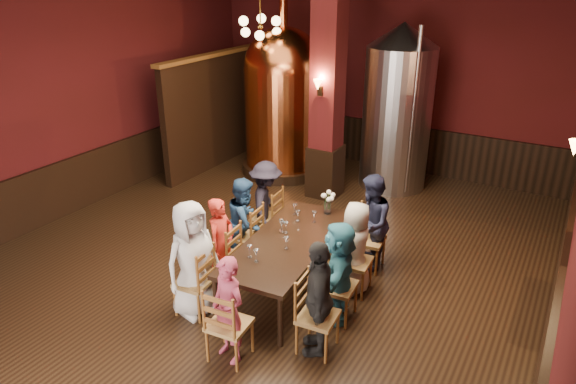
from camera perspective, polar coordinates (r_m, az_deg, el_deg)
The scene contains 39 objects.
room at distance 7.01m, azimuth -3.59°, elevation 8.13°, with size 10.00×10.02×4.50m.
wainscot_right at distance 6.66m, azimuth 27.25°, elevation -12.26°, with size 0.08×9.90×1.00m, color black.
wainscot_back at distance 11.78m, azimuth 10.18°, elevation 5.36°, with size 7.90×0.08×1.00m, color black.
wainscot_left at distance 10.21m, azimuth -22.16°, elevation 1.06°, with size 0.08×9.90×1.00m, color black.
column at distance 9.52m, azimuth 4.45°, elevation 12.24°, with size 0.58×0.58×4.50m, color #450E11.
partition at distance 11.60m, azimuth -7.91°, elevation 8.83°, with size 0.22×3.50×2.40m, color black.
pendant_cluster at distance 10.22m, azimuth -3.07°, elevation 17.87°, with size 0.90×0.90×1.70m, color #A57226, non-canonical shape.
sconce_column at distance 9.27m, azimuth 3.60°, elevation 11.63°, with size 0.20×0.20×0.36m, color black, non-canonical shape.
dining_table at distance 6.97m, azimuth -0.01°, elevation -5.82°, with size 1.21×2.48×0.75m.
chair_0 at distance 6.74m, azimuth -10.38°, elevation -9.69°, with size 0.46×0.46×0.92m, color brown, non-canonical shape.
person_0 at distance 6.57m, azimuth -10.58°, elevation -7.36°, with size 0.76×0.50×1.56m, color silver.
chair_1 at distance 7.20m, azimuth -7.33°, elevation -7.11°, with size 0.46×0.46×0.92m, color brown, non-canonical shape.
person_1 at distance 7.10m, azimuth -7.41°, elevation -5.70°, with size 0.48×0.32×1.33m, color red.
chair_2 at distance 7.69m, azimuth -4.72°, elevation -4.87°, with size 0.46×0.46×0.92m, color brown, non-canonical shape.
person_2 at distance 7.58m, azimuth -4.78°, elevation -3.35°, with size 0.67×0.33×1.38m, color navy.
chair_3 at distance 8.21m, azimuth -2.42°, elevation -2.86°, with size 0.46×0.46×0.92m, color brown, non-canonical shape.
person_3 at distance 8.10m, azimuth -2.45°, elevation -1.33°, with size 0.91×0.52×1.40m, color black.
chair_4 at distance 6.05m, azimuth 3.34°, elevation -13.61°, with size 0.46×0.46×0.92m, color brown, non-canonical shape.
person_4 at distance 5.90m, azimuth 3.40°, elevation -11.63°, with size 0.84×0.35×1.43m, color black.
chair_5 at distance 6.56m, azimuth 5.58°, elevation -10.37°, with size 0.46×0.46×0.92m, color brown, non-canonical shape.
person_5 at distance 6.45m, azimuth 5.66°, elevation -8.79°, with size 1.25×0.40×1.35m, color teal.
chair_6 at distance 7.09m, azimuth 7.42°, elevation -7.63°, with size 0.46×0.46×0.92m, color brown, non-canonical shape.
person_6 at distance 6.99m, azimuth 7.51°, elevation -6.21°, with size 0.65×0.42×1.32m, color #B2AD9D.
chair_7 at distance 7.65m, azimuth 9.01°, elevation -5.24°, with size 0.46×0.46×0.92m, color brown, non-canonical shape.
person_7 at distance 7.53m, azimuth 9.14°, elevation -3.42°, with size 0.71×0.35×1.46m, color #1C2039.
chair_8 at distance 5.97m, azimuth -6.56°, elevation -14.34°, with size 0.46×0.46×0.92m, color brown, non-canonical shape.
person_8 at distance 5.85m, azimuth -6.64°, elevation -12.90°, with size 0.47×0.31×1.29m, color #A83853.
copper_kettle at distance 10.92m, azimuth -0.47°, elevation 10.20°, with size 1.97×1.97×4.35m.
steel_vessel at distance 10.35m, azimuth 12.08°, elevation 9.09°, with size 1.71×1.71×3.22m.
rose_vase at distance 7.60m, azimuth 4.43°, elevation -0.77°, with size 0.21×0.21×0.36m.
wine_glass_0 at distance 7.10m, azimuth -0.70°, elevation -3.89°, with size 0.07×0.07×0.17m, color white, non-canonical shape.
wine_glass_1 at distance 7.15m, azimuth -0.74°, elevation -3.71°, with size 0.07×0.07×0.17m, color white, non-canonical shape.
wine_glass_2 at distance 7.60m, azimuth 0.74°, elevation -1.94°, with size 0.07×0.07×0.17m, color white, non-canonical shape.
wine_glass_3 at distance 7.39m, azimuth 2.93°, elevation -2.78°, with size 0.07×0.07×0.17m, color white, non-canonical shape.
wine_glass_4 at distance 6.53m, azimuth -4.31°, elevation -6.61°, with size 0.07×0.07×0.17m, color white, non-canonical shape.
wine_glass_5 at distance 7.09m, azimuth -0.23°, elevation -3.96°, with size 0.07×0.07×0.17m, color white, non-canonical shape.
wine_glass_6 at distance 6.44m, azimuth -3.56°, elevation -7.07°, with size 0.07×0.07×0.17m, color white, non-canonical shape.
wine_glass_7 at distance 6.70m, azimuth -0.21°, elevation -5.69°, with size 0.07×0.07×0.17m, color white, non-canonical shape.
wine_glass_8 at distance 7.41m, azimuth 1.10°, elevation -2.67°, with size 0.07×0.07×0.17m, color white, non-canonical shape.
Camera 1 is at (3.78, -5.60, 4.11)m, focal length 32.00 mm.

